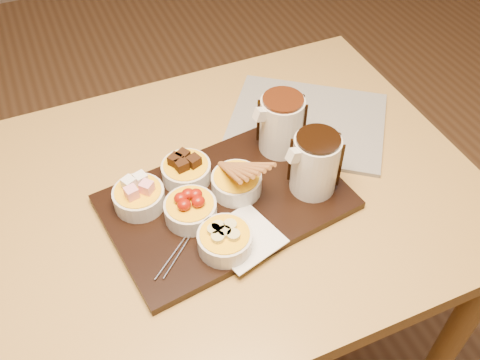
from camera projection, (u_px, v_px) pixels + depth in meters
name	position (u px, v px, depth m)	size (l,w,h in m)	color
dining_table	(189.00, 229.00, 1.15)	(1.20, 0.80, 0.75)	#AA833F
serving_board	(226.00, 202.00, 1.06)	(0.46, 0.30, 0.02)	black
napkin	(244.00, 237.00, 0.99)	(0.12, 0.12, 0.00)	white
bowl_marshmallows	(139.00, 198.00, 1.03)	(0.10, 0.10, 0.04)	beige
bowl_cake	(186.00, 172.00, 1.08)	(0.10, 0.10, 0.04)	beige
bowl_strawberries	(191.00, 211.00, 1.01)	(0.10, 0.10, 0.04)	beige
bowl_biscotti	(236.00, 183.00, 1.06)	(0.10, 0.10, 0.04)	beige
bowl_bananas	(225.00, 241.00, 0.96)	(0.10, 0.10, 0.04)	beige
pitcher_dark_chocolate	(315.00, 164.00, 1.03)	(0.09, 0.09, 0.13)	silver
pitcher_milk_chocolate	(281.00, 125.00, 1.11)	(0.09, 0.09, 0.13)	silver
fondue_skewers	(193.00, 227.00, 1.00)	(0.26, 0.03, 0.01)	silver
newspaper	(307.00, 122.00, 1.23)	(0.35, 0.28, 0.01)	beige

